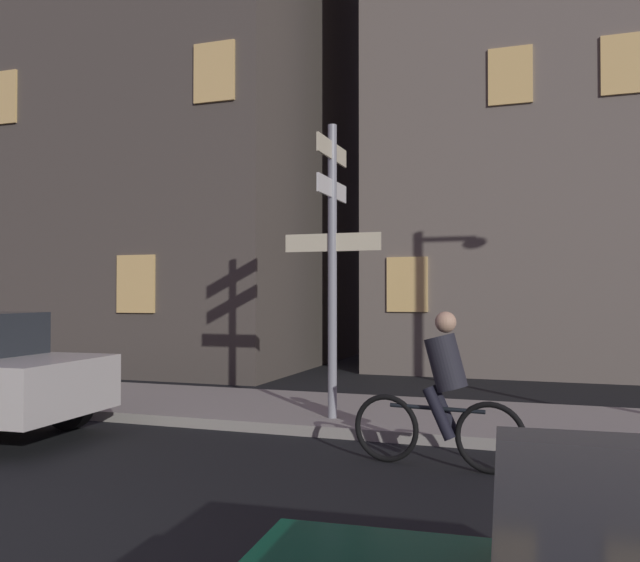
% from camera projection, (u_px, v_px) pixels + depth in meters
% --- Properties ---
extents(sidewalk_kerb, '(40.00, 2.75, 0.14)m').
position_uv_depth(sidewalk_kerb, '(269.00, 409.00, 10.00)').
color(sidewalk_kerb, gray).
rests_on(sidewalk_kerb, ground_plane).
extents(signpost, '(1.34, 1.21, 3.92)m').
position_uv_depth(signpost, '(332.00, 246.00, 8.92)').
color(signpost, gray).
rests_on(signpost, sidewalk_kerb).
extents(cyclist, '(1.81, 0.37, 1.61)m').
position_uv_depth(cyclist, '(441.00, 395.00, 6.84)').
color(cyclist, black).
rests_on(cyclist, ground_plane).
extents(building_left_block, '(9.02, 9.60, 15.68)m').
position_uv_depth(building_left_block, '(181.00, 83.00, 19.04)').
color(building_left_block, '#4C443D').
rests_on(building_left_block, ground_plane).
extents(building_right_block, '(10.96, 6.69, 16.05)m').
position_uv_depth(building_right_block, '(610.00, 41.00, 16.38)').
color(building_right_block, '#6B6056').
rests_on(building_right_block, ground_plane).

